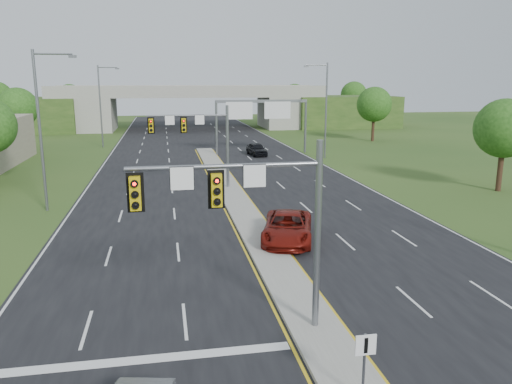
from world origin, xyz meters
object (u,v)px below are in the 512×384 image
(overpass, at_px, (191,110))
(car_far_c, at_px, (257,149))
(signal_mast_far, at_px, (200,134))
(car_far_a, at_px, (287,227))
(signal_mast_near, at_px, (255,209))
(sign_gantry, at_px, (261,112))
(keep_right_sign, at_px, (365,357))

(overpass, relative_size, car_far_c, 17.89)
(signal_mast_far, bearing_deg, car_far_a, -75.65)
(overpass, bearing_deg, signal_mast_near, -91.62)
(signal_mast_far, xyz_separation_m, car_far_c, (8.20, 18.56, -3.94))
(signal_mast_near, distance_m, car_far_a, 11.63)
(signal_mast_near, height_order, signal_mast_far, same)
(sign_gantry, bearing_deg, overpass, 100.79)
(signal_mast_near, bearing_deg, signal_mast_far, 90.00)
(signal_mast_near, distance_m, sign_gantry, 45.88)
(keep_right_sign, xyz_separation_m, sign_gantry, (6.68, 49.45, 3.72))
(sign_gantry, distance_m, overpass, 35.75)
(signal_mast_near, bearing_deg, overpass, 88.38)
(signal_mast_far, bearing_deg, overpass, 87.65)
(signal_mast_near, distance_m, signal_mast_far, 25.00)
(signal_mast_near, xyz_separation_m, car_far_c, (8.20, 43.56, -3.94))
(overpass, bearing_deg, keep_right_sign, -90.00)
(overpass, xyz_separation_m, car_far_a, (1.50, -69.79, -2.72))
(car_far_a, bearing_deg, keep_right_sign, -79.44)
(keep_right_sign, xyz_separation_m, car_far_c, (5.93, 48.01, -0.73))
(car_far_a, height_order, car_far_c, car_far_a)
(signal_mast_far, bearing_deg, signal_mast_near, -90.00)
(signal_mast_far, height_order, car_far_a, signal_mast_far)
(signal_mast_far, distance_m, car_far_a, 15.68)
(keep_right_sign, distance_m, sign_gantry, 50.04)
(keep_right_sign, bearing_deg, signal_mast_near, 116.94)
(keep_right_sign, relative_size, car_far_a, 0.38)
(signal_mast_far, bearing_deg, sign_gantry, 65.89)
(car_far_a, bearing_deg, overpass, 107.60)
(sign_gantry, height_order, car_far_c, sign_gantry)
(overpass, bearing_deg, sign_gantry, -79.21)
(keep_right_sign, bearing_deg, signal_mast_far, 94.39)
(overpass, bearing_deg, car_far_a, -88.77)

